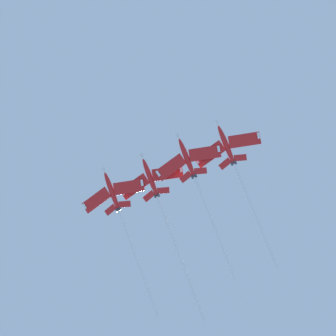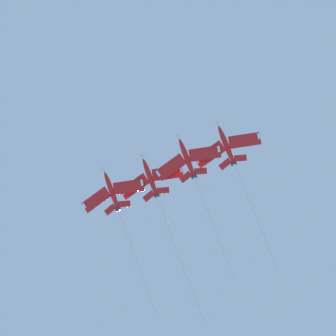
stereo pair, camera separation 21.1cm
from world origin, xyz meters
name	(u,v)px [view 1 (the left image)]	position (x,y,z in m)	size (l,w,h in m)	color
jet_far_left	(236,170)	(22.45, -4.02, 119.82)	(29.94, 32.47, 19.34)	red
jet_inner_left	(195,180)	(12.30, 2.24, 119.75)	(29.92, 32.42, 18.56)	red
jet_centre	(163,212)	(6.32, 14.24, 119.39)	(33.81, 37.08, 21.73)	red
jet_inner_right	(119,212)	(-5.74, 18.60, 120.29)	(31.13, 33.91, 19.34)	red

